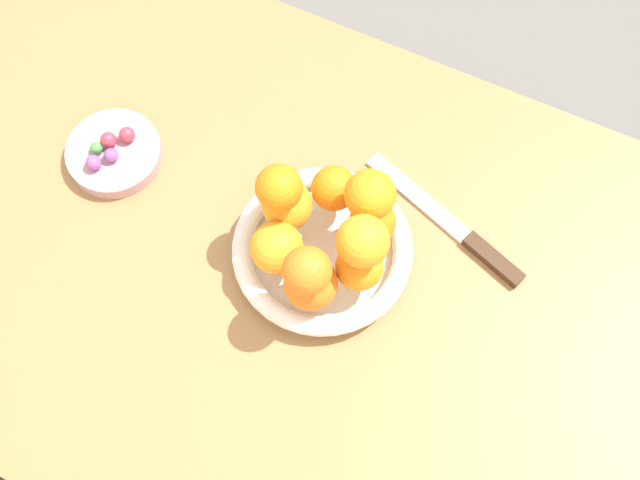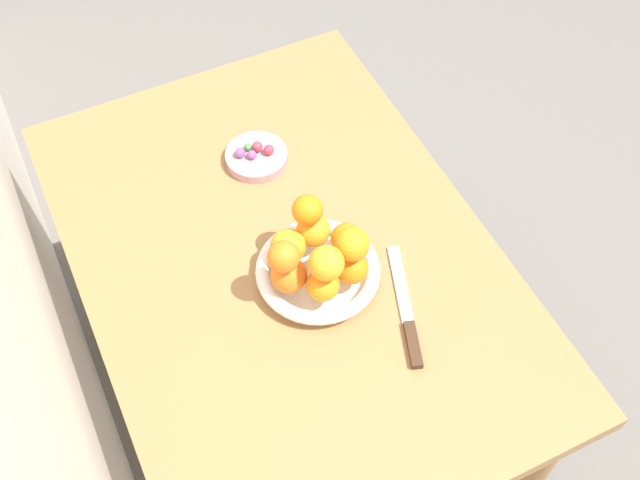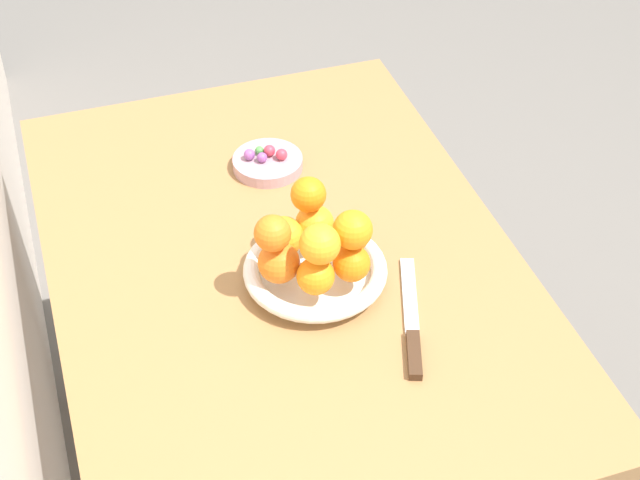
% 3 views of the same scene
% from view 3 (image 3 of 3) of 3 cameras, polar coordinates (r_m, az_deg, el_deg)
% --- Properties ---
extents(dining_table, '(1.10, 0.76, 0.74)m').
position_cam_3_polar(dining_table, '(1.69, -2.09, -3.27)').
color(dining_table, '#9E7042').
rests_on(dining_table, ground_plane).
extents(fruit_bowl, '(0.23, 0.23, 0.04)m').
position_cam_3_polar(fruit_bowl, '(1.57, -0.28, -1.87)').
color(fruit_bowl, white).
rests_on(fruit_bowl, dining_table).
extents(candy_dish, '(0.13, 0.13, 0.02)m').
position_cam_3_polar(candy_dish, '(1.82, -3.06, 4.50)').
color(candy_dish, '#B28C99').
rests_on(candy_dish, dining_table).
extents(orange_0, '(0.07, 0.07, 0.07)m').
position_cam_3_polar(orange_0, '(1.51, -2.41, -1.32)').
color(orange_0, orange).
rests_on(orange_0, fruit_bowl).
extents(orange_1, '(0.06, 0.06, 0.06)m').
position_cam_3_polar(orange_1, '(1.50, -0.26, -2.11)').
color(orange_1, orange).
rests_on(orange_1, fruit_bowl).
extents(orange_2, '(0.06, 0.06, 0.06)m').
position_cam_3_polar(orange_2, '(1.52, 1.86, -1.36)').
color(orange_2, orange).
rests_on(orange_2, fruit_bowl).
extents(orange_3, '(0.06, 0.06, 0.06)m').
position_cam_3_polar(orange_3, '(1.57, 1.80, 0.25)').
color(orange_3, orange).
rests_on(orange_3, fruit_bowl).
extents(orange_4, '(0.06, 0.06, 0.06)m').
position_cam_3_polar(orange_4, '(1.58, -0.32, 0.94)').
color(orange_4, orange).
rests_on(orange_4, fruit_bowl).
extents(orange_5, '(0.07, 0.07, 0.07)m').
position_cam_3_polar(orange_5, '(1.56, -2.15, 0.21)').
color(orange_5, orange).
rests_on(orange_5, fruit_bowl).
extents(orange_6, '(0.06, 0.06, 0.06)m').
position_cam_3_polar(orange_6, '(1.48, 1.92, 0.60)').
color(orange_6, orange).
rests_on(orange_6, orange_2).
extents(orange_7, '(0.06, 0.06, 0.06)m').
position_cam_3_polar(orange_7, '(1.46, -0.01, -0.24)').
color(orange_7, orange).
rests_on(orange_7, orange_1).
extents(orange_8, '(0.06, 0.06, 0.06)m').
position_cam_3_polar(orange_8, '(1.47, -2.78, 0.39)').
color(orange_8, orange).
rests_on(orange_8, orange_0).
extents(orange_9, '(0.06, 0.06, 0.06)m').
position_cam_3_polar(orange_9, '(1.55, -0.68, 2.67)').
color(orange_9, orange).
rests_on(orange_9, orange_4).
extents(candy_ball_0, '(0.02, 0.02, 0.02)m').
position_cam_3_polar(candy_ball_0, '(1.80, -2.25, 4.99)').
color(candy_ball_0, '#C6384C').
rests_on(candy_ball_0, candy_dish).
extents(candy_ball_1, '(0.02, 0.02, 0.02)m').
position_cam_3_polar(candy_ball_1, '(1.82, -3.55, 5.22)').
color(candy_ball_1, '#4C9947').
rests_on(candy_ball_1, candy_dish).
extents(candy_ball_2, '(0.02, 0.02, 0.02)m').
position_cam_3_polar(candy_ball_2, '(1.81, -2.96, 5.21)').
color(candy_ball_2, '#C6384C').
rests_on(candy_ball_2, candy_dish).
extents(candy_ball_3, '(0.02, 0.02, 0.02)m').
position_cam_3_polar(candy_ball_3, '(1.80, -4.13, 4.98)').
color(candy_ball_3, '#8C4C99').
rests_on(candy_ball_3, candy_dish).
extents(candy_ball_4, '(0.02, 0.02, 0.02)m').
position_cam_3_polar(candy_ball_4, '(1.80, -3.39, 4.81)').
color(candy_ball_4, '#8C4C99').
rests_on(candy_ball_4, candy_dish).
extents(knife, '(0.25, 0.11, 0.01)m').
position_cam_3_polar(knife, '(1.52, 5.37, -5.00)').
color(knife, '#3F2819').
rests_on(knife, dining_table).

